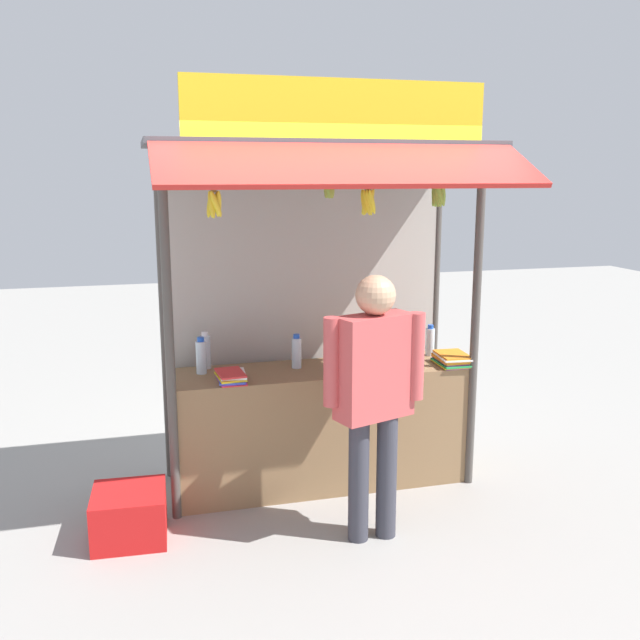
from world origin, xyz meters
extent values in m
plane|color=gray|center=(0.00, 0.00, 0.00)|extent=(20.00, 20.00, 0.00)
cube|color=olive|center=(0.00, 0.00, 0.43)|extent=(2.09, 0.56, 0.86)
cylinder|color=#4C4742|center=(-1.04, -0.28, 1.18)|extent=(0.06, 0.06, 2.37)
cylinder|color=#4C4742|center=(1.04, -0.28, 1.18)|extent=(0.06, 0.06, 2.37)
cylinder|color=#4C4742|center=(-1.04, 0.40, 1.18)|extent=(0.06, 0.06, 2.37)
cylinder|color=#4C4742|center=(1.04, 0.40, 1.18)|extent=(0.06, 0.06, 2.37)
cube|color=#B7B2A8|center=(0.00, 0.40, 1.16)|extent=(2.05, 0.04, 2.32)
cube|color=#3F3F44|center=(0.00, -0.04, 2.39)|extent=(2.29, 0.88, 0.04)
cube|color=red|center=(0.00, -0.73, 2.25)|extent=(2.25, 0.51, 0.26)
cube|color=yellow|center=(0.00, -0.43, 2.58)|extent=(1.88, 0.04, 0.35)
cylinder|color=#59544C|center=(0.00, -0.38, 2.29)|extent=(1.98, 0.02, 0.02)
cylinder|color=silver|center=(-0.15, 0.06, 0.96)|extent=(0.07, 0.07, 0.21)
cylinder|color=blue|center=(-0.15, 0.06, 1.09)|extent=(0.04, 0.04, 0.03)
cylinder|color=silver|center=(-0.82, 0.09, 0.97)|extent=(0.07, 0.07, 0.23)
cylinder|color=blue|center=(-0.82, 0.09, 1.10)|extent=(0.05, 0.05, 0.03)
cylinder|color=silver|center=(-0.78, 0.22, 0.97)|extent=(0.07, 0.07, 0.23)
cylinder|color=white|center=(-0.78, 0.22, 1.11)|extent=(0.05, 0.05, 0.03)
cylinder|color=silver|center=(0.90, 0.14, 0.96)|extent=(0.07, 0.07, 0.21)
cylinder|color=blue|center=(0.90, 0.14, 1.08)|extent=(0.04, 0.04, 0.03)
cylinder|color=silver|center=(0.77, 0.20, 0.96)|extent=(0.07, 0.07, 0.21)
cylinder|color=red|center=(0.77, 0.20, 1.09)|extent=(0.04, 0.04, 0.03)
cube|color=green|center=(0.50, -0.15, 0.86)|extent=(0.18, 0.25, 0.01)
cube|color=black|center=(0.51, -0.17, 0.87)|extent=(0.20, 0.26, 0.01)
cube|color=yellow|center=(0.50, -0.16, 0.89)|extent=(0.18, 0.25, 0.01)
cube|color=purple|center=(0.50, -0.17, 0.90)|extent=(0.20, 0.26, 0.01)
cube|color=blue|center=(0.50, -0.17, 0.91)|extent=(0.20, 0.26, 0.01)
cube|color=red|center=(0.50, -0.17, 0.92)|extent=(0.19, 0.26, 0.01)
cube|color=black|center=(0.51, -0.16, 0.92)|extent=(0.20, 0.26, 0.01)
cube|color=red|center=(0.51, -0.16, 0.93)|extent=(0.19, 0.25, 0.01)
cube|color=purple|center=(0.95, -0.14, 0.86)|extent=(0.21, 0.29, 0.01)
cube|color=yellow|center=(0.93, -0.15, 0.87)|extent=(0.21, 0.29, 0.01)
cube|color=green|center=(0.93, -0.16, 0.88)|extent=(0.20, 0.29, 0.01)
cube|color=purple|center=(0.95, -0.14, 0.89)|extent=(0.21, 0.29, 0.01)
cube|color=orange|center=(0.94, -0.15, 0.90)|extent=(0.21, 0.29, 0.01)
cube|color=orange|center=(0.94, -0.15, 0.91)|extent=(0.21, 0.29, 0.01)
cube|color=white|center=(0.94, -0.16, 0.92)|extent=(0.23, 0.30, 0.01)
cube|color=orange|center=(0.95, -0.15, 0.93)|extent=(0.22, 0.30, 0.01)
cube|color=red|center=(-0.64, -0.15, 0.86)|extent=(0.17, 0.27, 0.01)
cube|color=purple|center=(-0.65, -0.15, 0.87)|extent=(0.18, 0.27, 0.01)
cube|color=blue|center=(-0.65, -0.15, 0.88)|extent=(0.19, 0.28, 0.01)
cube|color=yellow|center=(-0.65, -0.15, 0.89)|extent=(0.19, 0.28, 0.01)
cube|color=white|center=(-0.64, -0.14, 0.90)|extent=(0.19, 0.28, 0.01)
cube|color=red|center=(-0.65, -0.15, 0.91)|extent=(0.19, 0.28, 0.01)
cylinder|color=#332D23|center=(-0.75, -0.38, 2.20)|extent=(0.01, 0.01, 0.14)
cylinder|color=olive|center=(-0.75, -0.38, 2.12)|extent=(0.04, 0.04, 0.04)
ellipsoid|color=yellow|center=(-0.73, -0.38, 2.03)|extent=(0.04, 0.09, 0.17)
ellipsoid|color=yellow|center=(-0.75, -0.36, 2.03)|extent=(0.07, 0.05, 0.17)
ellipsoid|color=yellow|center=(-0.77, -0.36, 2.03)|extent=(0.07, 0.07, 0.17)
ellipsoid|color=yellow|center=(-0.77, -0.39, 2.02)|extent=(0.06, 0.06, 0.17)
ellipsoid|color=yellow|center=(-0.74, -0.41, 2.03)|extent=(0.09, 0.06, 0.17)
cylinder|color=#332D23|center=(0.69, -0.38, 2.22)|extent=(0.01, 0.01, 0.10)
cylinder|color=olive|center=(0.69, -0.38, 2.15)|extent=(0.04, 0.04, 0.04)
ellipsoid|color=#80A939|center=(0.71, -0.38, 2.07)|extent=(0.04, 0.08, 0.16)
ellipsoid|color=#80A939|center=(0.70, -0.37, 2.07)|extent=(0.05, 0.06, 0.16)
ellipsoid|color=#80A939|center=(0.69, -0.36, 2.07)|extent=(0.07, 0.04, 0.16)
ellipsoid|color=#80A939|center=(0.68, -0.36, 2.07)|extent=(0.08, 0.06, 0.16)
ellipsoid|color=#80A939|center=(0.66, -0.37, 2.07)|extent=(0.05, 0.09, 0.16)
ellipsoid|color=#80A939|center=(0.67, -0.39, 2.07)|extent=(0.05, 0.07, 0.16)
ellipsoid|color=#80A939|center=(0.68, -0.40, 2.07)|extent=(0.06, 0.05, 0.16)
ellipsoid|color=#80A939|center=(0.69, -0.41, 2.07)|extent=(0.09, 0.04, 0.16)
ellipsoid|color=#80A939|center=(0.71, -0.40, 2.07)|extent=(0.07, 0.08, 0.16)
cylinder|color=#332D23|center=(-0.04, -0.38, 2.24)|extent=(0.01, 0.01, 0.07)
cylinder|color=olive|center=(-0.04, -0.38, 2.18)|extent=(0.04, 0.04, 0.04)
ellipsoid|color=olive|center=(-0.03, -0.38, 2.11)|extent=(0.04, 0.06, 0.13)
ellipsoid|color=olive|center=(-0.03, -0.37, 2.11)|extent=(0.06, 0.06, 0.13)
ellipsoid|color=olive|center=(-0.04, -0.36, 2.12)|extent=(0.07, 0.04, 0.13)
ellipsoid|color=olive|center=(-0.05, -0.37, 2.12)|extent=(0.06, 0.06, 0.13)
ellipsoid|color=olive|center=(-0.06, -0.38, 2.12)|extent=(0.05, 0.07, 0.13)
ellipsoid|color=olive|center=(-0.05, -0.39, 2.11)|extent=(0.05, 0.06, 0.13)
ellipsoid|color=olive|center=(-0.05, -0.39, 2.12)|extent=(0.07, 0.06, 0.13)
ellipsoid|color=olive|center=(-0.04, -0.39, 2.11)|extent=(0.07, 0.04, 0.13)
ellipsoid|color=olive|center=(-0.03, -0.39, 2.11)|extent=(0.05, 0.06, 0.13)
cylinder|color=#332D23|center=(0.21, -0.38, 2.21)|extent=(0.01, 0.01, 0.14)
cylinder|color=olive|center=(0.21, -0.38, 2.12)|extent=(0.04, 0.04, 0.04)
ellipsoid|color=yellow|center=(0.23, -0.38, 2.03)|extent=(0.03, 0.07, 0.17)
ellipsoid|color=yellow|center=(0.23, -0.36, 2.03)|extent=(0.08, 0.07, 0.17)
ellipsoid|color=yellow|center=(0.21, -0.35, 2.03)|extent=(0.08, 0.04, 0.17)
ellipsoid|color=yellow|center=(0.20, -0.37, 2.03)|extent=(0.06, 0.05, 0.17)
ellipsoid|color=yellow|center=(0.18, -0.38, 2.03)|extent=(0.04, 0.09, 0.17)
ellipsoid|color=yellow|center=(0.20, -0.40, 2.03)|extent=(0.06, 0.06, 0.17)
ellipsoid|color=yellow|center=(0.21, -0.40, 2.03)|extent=(0.07, 0.03, 0.17)
ellipsoid|color=yellow|center=(0.23, -0.41, 2.03)|extent=(0.08, 0.07, 0.17)
cylinder|color=#383842|center=(0.01, -0.85, 0.39)|extent=(0.13, 0.13, 0.78)
cylinder|color=#383842|center=(0.19, -0.85, 0.39)|extent=(0.13, 0.13, 0.78)
cube|color=#CC4C4C|center=(0.10, -0.85, 1.09)|extent=(0.50, 0.33, 0.62)
cylinder|color=#CC4C4C|center=(-0.16, -0.85, 1.14)|extent=(0.10, 0.10, 0.53)
cylinder|color=#CC4C4C|center=(0.36, -0.85, 1.14)|extent=(0.10, 0.10, 0.53)
sphere|color=tan|center=(0.10, -0.85, 1.52)|extent=(0.23, 0.23, 0.23)
cube|color=red|center=(-1.34, -0.48, 0.15)|extent=(0.46, 0.46, 0.31)
camera|label=1|loc=(-1.24, -4.62, 2.21)|focal=39.52mm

